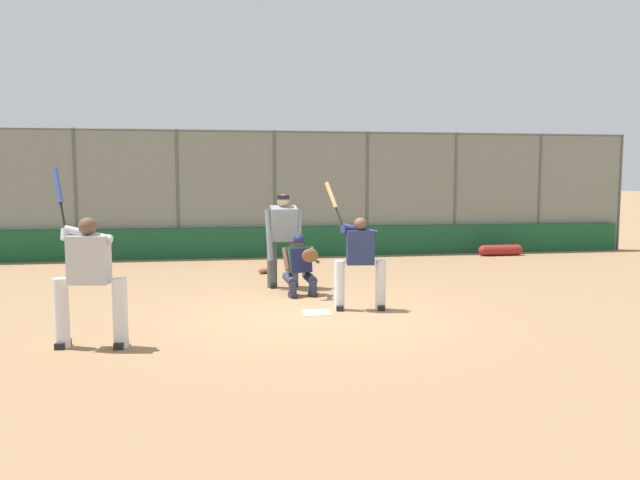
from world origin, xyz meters
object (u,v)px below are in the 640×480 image
Objects in this scene: umpire_home at (283,238)px; spare_bat_by_padding at (71,263)px; spare_bat_near_backstop at (316,260)px; fielding_glove_on_dirt at (265,271)px; batter_at_plate at (359,260)px; catcher_behind_plate at (300,264)px; equipment_bag_dugout_side at (501,250)px; batter_on_deck at (89,277)px.

umpire_home is 6.29m from spare_bat_by_padding.
spare_bat_near_backstop is 2.23m from fielding_glove_on_dirt.
umpire_home is 2.38× the size of spare_bat_by_padding.
batter_at_plate is 1.86× the size of catcher_behind_plate.
batter_at_plate is 1.62× the size of equipment_bag_dugout_side.
umpire_home is at bearing -20.07° from spare_bat_near_backstop.
umpire_home reaches higher than fielding_glove_on_dirt.
spare_bat_near_backstop is 5.17m from equipment_bag_dugout_side.
catcher_behind_plate is 3.29× the size of fielding_glove_on_dirt.
catcher_behind_plate is 0.87× the size of equipment_bag_dugout_side.
batter_at_plate is at bearing 108.82° from umpire_home.
catcher_behind_plate is 1.29× the size of spare_bat_near_backstop.
umpire_home is (1.00, -2.21, 0.16)m from batter_at_plate.
batter_at_plate is at bearing -147.53° from batter_on_deck.
catcher_behind_plate is at bearing -168.89° from spare_bat_by_padding.
catcher_behind_plate is at bearing 38.31° from equipment_bag_dugout_side.
spare_bat_near_backstop is at bearing -129.03° from fielding_glove_on_dirt.
fielding_glove_on_dirt is (1.41, 1.74, 0.03)m from spare_bat_near_backstop.
batter_on_deck is at bearing 40.48° from equipment_bag_dugout_side.
batter_on_deck is 12.08m from equipment_bag_dugout_side.
catcher_behind_plate is (0.78, -1.34, -0.24)m from batter_at_plate.
fielding_glove_on_dirt is at bearing -40.56° from spare_bat_near_backstop.
catcher_behind_plate is at bearing 99.03° from fielding_glove_on_dirt.
spare_bat_near_backstop is (-4.01, -7.42, -0.86)m from batter_on_deck.
batter_on_deck is at bearing 29.56° from batter_at_plate.
catcher_behind_plate is 4.58m from spare_bat_near_backstop.
spare_bat_near_backstop is at bearing 4.48° from equipment_bag_dugout_side.
equipment_bag_dugout_side is at bearing -130.39° from batter_on_deck.
spare_bat_by_padding is (5.78, -6.19, -0.77)m from batter_at_plate.
spare_bat_near_backstop is at bearing -112.29° from catcher_behind_plate.
batter_at_plate is at bearing 110.33° from catcher_behind_plate.
spare_bat_by_padding is at bearing -66.81° from batter_on_deck.
batter_on_deck is at bearing 159.33° from spare_bat_by_padding.
spare_bat_near_backstop is 2.55× the size of fielding_glove_on_dirt.
fielding_glove_on_dirt is 6.90m from equipment_bag_dugout_side.
equipment_bag_dugout_side is (-6.35, -3.97, -0.82)m from umpire_home.
catcher_behind_plate reaches higher than fielding_glove_on_dirt.
umpire_home is 1.42× the size of equipment_bag_dugout_side.
fielding_glove_on_dirt is (1.21, -4.04, -0.75)m from batter_at_plate.
batter_at_plate is 5.83m from spare_bat_near_backstop.
batter_on_deck is at bearing -29.94° from spare_bat_near_backstop.
equipment_bag_dugout_side is at bearing 92.95° from spare_bat_near_backstop.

